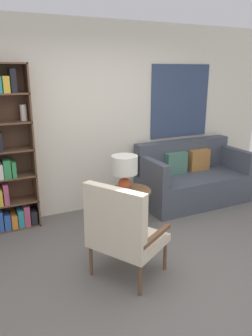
{
  "coord_description": "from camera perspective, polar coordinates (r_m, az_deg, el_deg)",
  "views": [
    {
      "loc": [
        -1.56,
        -2.42,
        2.03
      ],
      "look_at": [
        0.09,
        0.97,
        0.9
      ],
      "focal_mm": 35.0,
      "sensor_mm": 36.0,
      "label": 1
    }
  ],
  "objects": [
    {
      "name": "armchair",
      "position": [
        3.23,
        -0.82,
        -10.58
      ],
      "size": [
        0.84,
        0.87,
        1.01
      ],
      "color": "brown",
      "rests_on": "ground_plane"
    },
    {
      "name": "side_table",
      "position": [
        4.28,
        0.71,
        -4.53
      ],
      "size": [
        0.55,
        0.55,
        0.54
      ],
      "color": "brown",
      "rests_on": "ground_plane"
    },
    {
      "name": "bookshelf",
      "position": [
        4.39,
        -21.06,
        2.04
      ],
      "size": [
        0.72,
        0.3,
        2.12
      ],
      "color": "brown",
      "rests_on": "ground_plane"
    },
    {
      "name": "wall_back",
      "position": [
        4.77,
        -6.24,
        8.46
      ],
      "size": [
        6.4,
        0.08,
        2.7
      ],
      "color": "silver",
      "rests_on": "ground_plane"
    },
    {
      "name": "couch",
      "position": [
        5.34,
        11.27,
        -1.94
      ],
      "size": [
        1.7,
        0.86,
        0.95
      ],
      "color": "#474C56",
      "rests_on": "ground_plane"
    },
    {
      "name": "ground_plane",
      "position": [
        3.52,
        5.9,
        -18.65
      ],
      "size": [
        14.0,
        14.0,
        0.0
      ],
      "primitive_type": "plane",
      "color": "#66605B"
    },
    {
      "name": "table_lamp",
      "position": [
        4.18,
        -0.27,
        0.07
      ],
      "size": [
        0.34,
        0.34,
        0.46
      ],
      "color": "#C65128",
      "rests_on": "side_table"
    }
  ]
}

